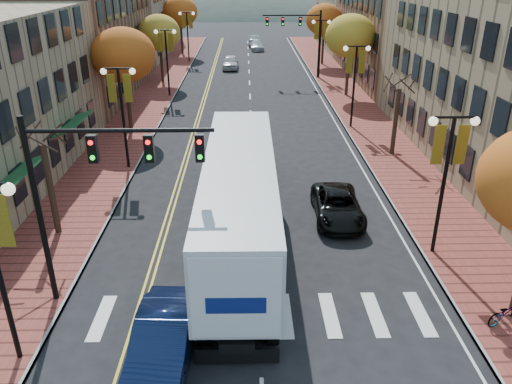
{
  "coord_description": "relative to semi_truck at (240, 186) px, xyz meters",
  "views": [
    {
      "loc": [
        -0.4,
        -12.13,
        11.25
      ],
      "look_at": [
        0.01,
        7.67,
        2.2
      ],
      "focal_mm": 35.0,
      "sensor_mm": 36.0,
      "label": 1
    }
  ],
  "objects": [
    {
      "name": "ground",
      "position": [
        0.67,
        -7.63,
        -2.5
      ],
      "size": [
        200.0,
        200.0,
        0.0
      ],
      "primitive_type": "plane",
      "color": "black",
      "rests_on": "ground"
    },
    {
      "name": "sidewalk_left",
      "position": [
        -8.33,
        24.87,
        -2.42
      ],
      "size": [
        4.0,
        85.0,
        0.15
      ],
      "primitive_type": "cube",
      "color": "brown",
      "rests_on": "ground"
    },
    {
      "name": "sidewalk_right",
      "position": [
        9.67,
        24.87,
        -2.42
      ],
      "size": [
        4.0,
        85.0,
        0.15
      ],
      "primitive_type": "cube",
      "color": "brown",
      "rests_on": "ground"
    },
    {
      "name": "building_left_mid",
      "position": [
        -16.33,
        28.37,
        3.0
      ],
      "size": [
        12.0,
        24.0,
        11.0
      ],
      "primitive_type": "cube",
      "color": "brown",
      "rests_on": "ground"
    },
    {
      "name": "building_left_far",
      "position": [
        -16.33,
        53.37,
        2.25
      ],
      "size": [
        12.0,
        26.0,
        9.5
      ],
      "primitive_type": "cube",
      "color": "#9E8966",
      "rests_on": "ground"
    },
    {
      "name": "building_right_mid",
      "position": [
        19.17,
        34.37,
        2.5
      ],
      "size": [
        15.0,
        24.0,
        10.0
      ],
      "primitive_type": "cube",
      "color": "brown",
      "rests_on": "ground"
    },
    {
      "name": "building_right_far",
      "position": [
        19.17,
        56.37,
        3.0
      ],
      "size": [
        15.0,
        20.0,
        11.0
      ],
      "primitive_type": "cube",
      "color": "#9E8966",
      "rests_on": "ground"
    },
    {
      "name": "tree_left_a",
      "position": [
        -8.33,
        0.37,
        -0.25
      ],
      "size": [
        0.28,
        0.28,
        4.2
      ],
      "color": "#382619",
      "rests_on": "sidewalk_left"
    },
    {
      "name": "tree_left_b",
      "position": [
        -8.33,
        16.37,
        2.95
      ],
      "size": [
        4.48,
        4.48,
        7.21
      ],
      "color": "#382619",
      "rests_on": "sidewalk_left"
    },
    {
      "name": "tree_left_c",
      "position": [
        -8.33,
        32.37,
        2.56
      ],
      "size": [
        4.16,
        4.16,
        6.69
      ],
      "color": "#382619",
      "rests_on": "sidewalk_left"
    },
    {
      "name": "tree_left_d",
      "position": [
        -8.33,
        50.37,
        3.1
      ],
      "size": [
        4.61,
        4.61,
        7.42
      ],
      "color": "#382619",
      "rests_on": "sidewalk_left"
    },
    {
      "name": "tree_right_b",
      "position": [
        9.67,
        10.37,
        -0.25
      ],
      "size": [
        0.28,
        0.28,
        4.2
      ],
      "color": "#382619",
      "rests_on": "sidewalk_right"
    },
    {
      "name": "tree_right_c",
      "position": [
        9.67,
        26.37,
        2.95
      ],
      "size": [
        4.48,
        4.48,
        7.21
      ],
      "color": "#382619",
      "rests_on": "sidewalk_right"
    },
    {
      "name": "tree_right_d",
      "position": [
        9.67,
        42.37,
        2.79
      ],
      "size": [
        4.35,
        4.35,
        7.0
      ],
      "color": "#382619",
      "rests_on": "sidewalk_right"
    },
    {
      "name": "lamp_left_b",
      "position": [
        -6.83,
        8.37,
        1.79
      ],
      "size": [
        1.96,
        0.36,
        6.05
      ],
      "color": "black",
      "rests_on": "ground"
    },
    {
      "name": "lamp_left_c",
      "position": [
        -6.83,
        26.37,
        1.79
      ],
      "size": [
        1.96,
        0.36,
        6.05
      ],
      "color": "black",
      "rests_on": "ground"
    },
    {
      "name": "lamp_left_d",
      "position": [
        -6.83,
        44.37,
        1.79
      ],
      "size": [
        1.96,
        0.36,
        6.05
      ],
      "color": "black",
      "rests_on": "ground"
    },
    {
      "name": "lamp_right_a",
      "position": [
        8.17,
        -1.63,
        1.79
      ],
      "size": [
        1.96,
        0.36,
        6.05
      ],
      "color": "black",
      "rests_on": "ground"
    },
    {
      "name": "lamp_right_b",
      "position": [
        8.17,
        16.37,
        1.79
      ],
      "size": [
        1.96,
        0.36,
        6.05
      ],
      "color": "black",
      "rests_on": "ground"
    },
    {
      "name": "lamp_right_c",
      "position": [
        8.17,
        34.37,
        1.79
      ],
      "size": [
        1.96,
        0.36,
        6.05
      ],
      "color": "black",
      "rests_on": "ground"
    },
    {
      "name": "traffic_mast_near",
      "position": [
        -4.81,
        -4.64,
        2.42
      ],
      "size": [
        6.1,
        0.35,
        7.0
      ],
      "color": "black",
      "rests_on": "ground"
    },
    {
      "name": "traffic_mast_far",
      "position": [
        6.15,
        34.36,
        2.42
      ],
      "size": [
        6.1,
        0.34,
        7.0
      ],
      "color": "black",
      "rests_on": "ground"
    },
    {
      "name": "semi_truck",
      "position": [
        0.0,
        0.0,
        0.0
      ],
      "size": [
        2.87,
        17.12,
        4.28
      ],
      "rotation": [
        0.0,
        0.0,
        -0.01
      ],
      "color": "black",
      "rests_on": "ground"
    },
    {
      "name": "navy_sedan",
      "position": [
        -2.31,
        -7.74,
        -1.7
      ],
      "size": [
        1.88,
        4.89,
        1.59
      ],
      "primitive_type": "imported",
      "rotation": [
        0.0,
        0.0,
        -0.04
      ],
      "color": "#0D1837",
      "rests_on": "ground"
    },
    {
      "name": "black_suv",
      "position": [
        4.65,
        1.71,
        -1.83
      ],
      "size": [
        2.33,
        4.86,
        1.34
      ],
      "primitive_type": "imported",
      "rotation": [
        0.0,
        0.0,
        -0.02
      ],
      "color": "black",
      "rests_on": "ground"
    },
    {
      "name": "car_far_white",
      "position": [
        -1.51,
        40.14,
        -1.73
      ],
      "size": [
        1.86,
        4.52,
        1.53
      ],
      "primitive_type": "imported",
      "rotation": [
        0.0,
        0.0,
        -0.01
      ],
      "color": "silver",
      "rests_on": "ground"
    },
    {
      "name": "car_far_silver",
      "position": [
        1.91,
        54.25,
        -1.85
      ],
      "size": [
        2.12,
        4.59,
        1.3
      ],
      "primitive_type": "imported",
      "rotation": [
        0.0,
        0.0,
        0.07
      ],
      "color": "#B8B9C0",
      "rests_on": "ground"
    },
    {
      "name": "car_far_oncoming",
      "position": [
        1.58,
        58.87,
        -1.75
      ],
      "size": [
        1.75,
        4.58,
        1.49
      ],
      "primitive_type": "imported",
      "rotation": [
        0.0,
        0.0,
        3.1
      ],
      "color": "#A1A1A8",
      "rests_on": "ground"
    },
    {
      "name": "bicycle",
      "position": [
        9.01,
        -6.33,
        -1.92
      ],
      "size": [
        1.72,
        1.17,
        0.85
      ],
      "primitive_type": "imported",
      "rotation": [
        0.0,
        0.0,
        1.98
      ],
      "color": "gray",
      "rests_on": "sidewalk_right"
    }
  ]
}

